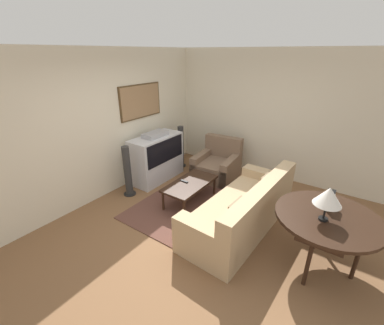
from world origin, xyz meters
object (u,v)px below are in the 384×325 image
coffee_table (190,185)px  speaker_tower_right (181,148)px  tv (157,157)px  table_lamp (329,196)px  speaker_tower_left (128,173)px  couch (243,211)px  console_table (328,220)px  mantel_clock (330,199)px  armchair (217,165)px

coffee_table → speaker_tower_right: (1.24, 1.15, 0.11)m
tv → coffee_table: (-0.39, -1.17, -0.13)m
table_lamp → speaker_tower_left: table_lamp is taller
couch → speaker_tower_right: bearing=-118.2°
console_table → table_lamp: bearing=160.7°
coffee_table → console_table: size_ratio=0.88×
mantel_clock → armchair: bearing=61.3°
table_lamp → speaker_tower_left: 3.45m
coffee_table → speaker_tower_right: 1.70m
armchair → console_table: 2.87m
armchair → speaker_tower_left: (-1.67, 1.03, 0.20)m
mantel_clock → speaker_tower_right: (1.31, 3.39, -0.41)m
couch → tv: bearing=-100.0°
mantel_clock → speaker_tower_left: 3.44m
armchair → speaker_tower_left: size_ratio=0.99×
tv → armchair: (0.83, -1.04, -0.23)m
console_table → speaker_tower_right: (1.53, 3.43, -0.24)m
couch → speaker_tower_left: 2.30m
couch → armchair: (1.34, 1.24, -0.03)m
table_lamp → speaker_tower_left: bearing=90.6°
armchair → mantel_clock: size_ratio=4.54×
table_lamp → mantel_clock: size_ratio=1.98×
table_lamp → coffee_table: bearing=79.5°
coffee_table → mantel_clock: bearing=-91.8°
couch → table_lamp: 1.40m
tv → speaker_tower_right: bearing=-0.9°
armchair → console_table: size_ratio=0.80×
armchair → mantel_clock: (-1.29, -2.36, 0.61)m
coffee_table → console_table: bearing=-97.2°
couch → mantel_clock: 1.27m
mantel_clock → console_table: bearing=-168.8°
console_table → speaker_tower_left: size_ratio=1.24×
couch → console_table: bearing=84.3°
tv → speaker_tower_right: (0.84, -0.01, -0.03)m
table_lamp → speaker_tower_right: size_ratio=0.43×
speaker_tower_left → speaker_tower_right: size_ratio=1.00×
mantel_clock → couch: bearing=92.3°
speaker_tower_right → coffee_table: bearing=-137.0°
tv → armchair: 1.35m
tv → speaker_tower_right: tv is taller
coffee_table → console_table: console_table is taller
console_table → speaker_tower_left: (-0.16, 3.43, -0.24)m
armchair → speaker_tower_left: bearing=-127.0°
speaker_tower_left → tv: bearing=0.9°
console_table → table_lamp: 0.41m
table_lamp → tv: bearing=76.7°
speaker_tower_left → console_table: bearing=-87.3°
couch → table_lamp: (-0.30, -1.12, 0.79)m
console_table → coffee_table: bearing=82.8°
tv → coffee_table: tv is taller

